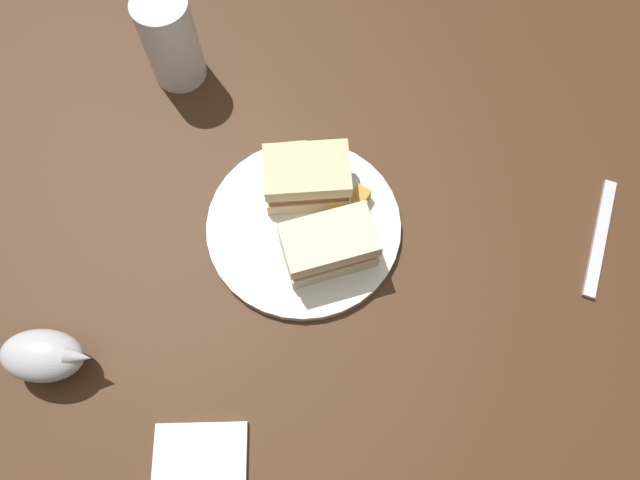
{
  "coord_description": "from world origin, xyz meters",
  "views": [
    {
      "loc": [
        -0.02,
        -0.26,
        1.51
      ],
      "look_at": [
        -0.02,
        0.03,
        0.8
      ],
      "focal_mm": 33.07,
      "sensor_mm": 36.0,
      "label": 1
    }
  ],
  "objects_px": {
    "napkin": "(200,463)",
    "pint_glass": "(171,45)",
    "gravy_boat": "(44,356)",
    "sandwich_half_right": "(307,177)",
    "plate": "(303,226)",
    "fork": "(599,237)",
    "sandwich_half_left": "(329,245)"
  },
  "relations": [
    {
      "from": "sandwich_half_left",
      "to": "gravy_boat",
      "type": "xyz_separation_m",
      "value": [
        -0.34,
        -0.14,
        -0.0
      ]
    },
    {
      "from": "napkin",
      "to": "sandwich_half_left",
      "type": "bearing_deg",
      "value": 59.54
    },
    {
      "from": "sandwich_half_left",
      "to": "pint_glass",
      "type": "relative_size",
      "value": 0.92
    },
    {
      "from": "gravy_boat",
      "to": "plate",
      "type": "bearing_deg",
      "value": 30.91
    },
    {
      "from": "sandwich_half_right",
      "to": "napkin",
      "type": "bearing_deg",
      "value": -109.11
    },
    {
      "from": "sandwich_half_right",
      "to": "fork",
      "type": "height_order",
      "value": "sandwich_half_right"
    },
    {
      "from": "pint_glass",
      "to": "napkin",
      "type": "xyz_separation_m",
      "value": [
        0.07,
        -0.57,
        -0.06
      ]
    },
    {
      "from": "plate",
      "to": "gravy_boat",
      "type": "relative_size",
      "value": 2.27
    },
    {
      "from": "napkin",
      "to": "pint_glass",
      "type": "bearing_deg",
      "value": 97.4
    },
    {
      "from": "plate",
      "to": "sandwich_half_left",
      "type": "xyz_separation_m",
      "value": [
        0.03,
        -0.04,
        0.04
      ]
    },
    {
      "from": "fork",
      "to": "napkin",
      "type": "bearing_deg",
      "value": -41.41
    },
    {
      "from": "plate",
      "to": "napkin",
      "type": "bearing_deg",
      "value": -111.46
    },
    {
      "from": "sandwich_half_right",
      "to": "napkin",
      "type": "xyz_separation_m",
      "value": [
        -0.12,
        -0.36,
        -0.04
      ]
    },
    {
      "from": "gravy_boat",
      "to": "fork",
      "type": "height_order",
      "value": "gravy_boat"
    },
    {
      "from": "sandwich_half_right",
      "to": "gravy_boat",
      "type": "xyz_separation_m",
      "value": [
        -0.31,
        -0.24,
        -0.0
      ]
    },
    {
      "from": "sandwich_half_left",
      "to": "fork",
      "type": "xyz_separation_m",
      "value": [
        0.37,
        0.03,
        -0.04
      ]
    },
    {
      "from": "gravy_boat",
      "to": "napkin",
      "type": "bearing_deg",
      "value": -32.1
    },
    {
      "from": "sandwich_half_left",
      "to": "sandwich_half_right",
      "type": "xyz_separation_m",
      "value": [
        -0.03,
        0.1,
        0.0
      ]
    },
    {
      "from": "napkin",
      "to": "plate",
      "type": "bearing_deg",
      "value": 68.54
    },
    {
      "from": "fork",
      "to": "gravy_boat",
      "type": "bearing_deg",
      "value": -56.88
    },
    {
      "from": "plate",
      "to": "fork",
      "type": "relative_size",
      "value": 1.47
    },
    {
      "from": "sandwich_half_right",
      "to": "gravy_boat",
      "type": "bearing_deg",
      "value": -142.61
    },
    {
      "from": "sandwich_half_right",
      "to": "fork",
      "type": "bearing_deg",
      "value": -10.04
    },
    {
      "from": "sandwich_half_left",
      "to": "fork",
      "type": "bearing_deg",
      "value": 4.29
    },
    {
      "from": "plate",
      "to": "pint_glass",
      "type": "bearing_deg",
      "value": 126.27
    },
    {
      "from": "plate",
      "to": "napkin",
      "type": "distance_m",
      "value": 0.33
    },
    {
      "from": "sandwich_half_right",
      "to": "gravy_boat",
      "type": "distance_m",
      "value": 0.39
    },
    {
      "from": "plate",
      "to": "gravy_boat",
      "type": "bearing_deg",
      "value": -149.09
    },
    {
      "from": "pint_glass",
      "to": "sandwich_half_right",
      "type": "bearing_deg",
      "value": -46.45
    },
    {
      "from": "plate",
      "to": "fork",
      "type": "height_order",
      "value": "plate"
    },
    {
      "from": "plate",
      "to": "sandwich_half_left",
      "type": "relative_size",
      "value": 2.01
    },
    {
      "from": "gravy_boat",
      "to": "sandwich_half_left",
      "type": "bearing_deg",
      "value": 22.42
    }
  ]
}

